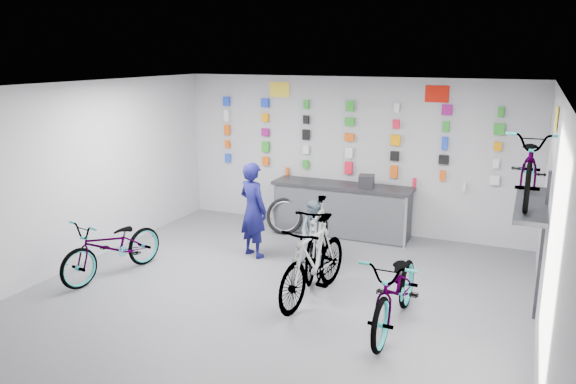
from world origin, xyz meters
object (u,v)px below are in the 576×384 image
at_px(counter, 341,210).
at_px(customer, 315,234).
at_px(bike_service, 318,237).
at_px(bike_center, 313,260).
at_px(bike_left, 113,246).
at_px(clerk, 253,210).
at_px(bike_right, 396,290).

relative_size(counter, customer, 2.42).
bearing_deg(bike_service, bike_center, -83.31).
bearing_deg(bike_service, bike_left, -163.60).
bearing_deg(counter, bike_service, -82.81).
bearing_deg(clerk, bike_service, -167.69).
xyz_separation_m(counter, clerk, (-1.02, -1.72, 0.34)).
bearing_deg(bike_left, bike_service, 39.23).
bearing_deg(customer, bike_center, -60.86).
distance_m(bike_center, clerk, 2.03).
distance_m(counter, customer, 1.77).
bearing_deg(bike_center, counter, 107.27).
height_order(counter, bike_center, bike_center).
xyz_separation_m(bike_center, bike_right, (1.28, -0.40, -0.06)).
relative_size(counter, clerk, 1.63).
bearing_deg(bike_center, bike_right, -10.87).
distance_m(bike_right, bike_service, 2.13).
bearing_deg(bike_left, customer, 43.24).
relative_size(bike_service, clerk, 1.18).
bearing_deg(clerk, bike_right, 172.88).
relative_size(bike_left, bike_service, 0.96).
height_order(bike_right, bike_service, bike_service).
xyz_separation_m(bike_center, customer, (-0.44, 1.20, -0.02)).
relative_size(bike_center, clerk, 1.17).
distance_m(bike_left, bike_service, 3.22).
xyz_separation_m(bike_left, clerk, (1.60, 1.70, 0.34)).
relative_size(counter, bike_service, 1.39).
relative_size(counter, bike_center, 1.40).
bearing_deg(bike_center, clerk, 148.49).
height_order(bike_left, bike_right, bike_right).
bearing_deg(bike_right, clerk, 151.06).
bearing_deg(bike_left, bike_center, 20.37).
height_order(counter, bike_service, bike_service).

